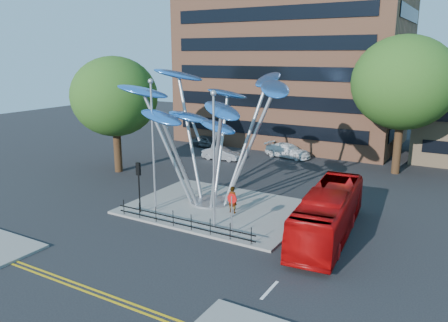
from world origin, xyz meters
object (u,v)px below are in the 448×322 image
Objects in this scene: tree_left at (115,97)px; parked_car_mid at (221,154)px; parked_car_right at (288,151)px; no_entry_sign_island at (232,206)px; tree_right at (404,83)px; traffic_light_island at (139,177)px; street_lamp_left at (153,134)px; leaf_sculpture at (210,108)px; street_lamp_right at (214,147)px; pedestrian at (233,200)px; parked_car_left at (207,141)px; red_bus at (328,213)px.

parked_car_mid is at bearing 55.75° from tree_left.
no_entry_sign_island is at bearing -158.52° from parked_car_right.
parked_car_mid is (-16.16, -3.42, -7.40)m from tree_right.
traffic_light_island is 0.70× the size of parked_car_right.
parked_car_right is (-10.73, 1.00, -7.32)m from tree_right.
tree_left is 18.35m from no_entry_sign_island.
tree_left is at bearing 145.62° from street_lamp_left.
tree_right is 4.94× the size of no_entry_sign_island.
no_entry_sign_island is 21.05m from parked_car_right.
leaf_sculpture is at bearing 134.33° from no_entry_sign_island.
tree_right is 22.49m from street_lamp_left.
leaf_sculpture reaches higher than street_lamp_right.
parked_car_right is (11.27, 13.00, -6.08)m from tree_left.
tree_right is 21.31m from no_entry_sign_island.
pedestrian is 17.75m from parked_car_right.
parked_car_left is at bearing 110.49° from traffic_light_island.
parked_car_left is (-20.66, 1.00, -7.35)m from tree_right.
leaf_sculpture is 4.83m from street_lamp_right.
street_lamp_right is at bearing -157.11° from parked_car_mid.
red_bus is 2.68× the size of parked_car_mid.
traffic_light_island reaches higher than parked_car_left.
pedestrian is (-0.11, 2.53, -4.02)m from street_lamp_right.
traffic_light_island is at bearing -123.69° from tree_right.
tree_right reaches higher than street_lamp_right.
street_lamp_left is 1.79× the size of parked_car_right.
parked_car_mid is (-8.55, 13.05, -0.43)m from pedestrian.
street_lamp_left is 2.27× the size of parked_car_mid.
tree_left is at bearing 164.45° from leaf_sculpture.
tree_left is (-22.00, -12.00, -1.24)m from tree_right.
tree_left reaches higher than no_entry_sign_island.
tree_right is at bearing 28.61° from tree_left.
parked_car_left is (1.34, 13.00, -6.11)m from tree_left.
tree_right reaches higher than pedestrian.
red_bus is at bearing -93.60° from tree_right.
no_entry_sign_island is at bearing -17.87° from street_lamp_right.
tree_left is 16.12m from pedestrian.
tree_left is 1.17× the size of street_lamp_left.
no_entry_sign_island reaches higher than parked_car_left.
no_entry_sign_island is at bearing -45.67° from leaf_sculpture.
street_lamp_left is 6.81m from pedestrian.
leaf_sculpture is 7.71m from no_entry_sign_island.
tree_right is 20.64m from street_lamp_right.
parked_car_mid is at bearing -168.04° from tree_right.
tree_right is at bearing 68.46° from street_lamp_right.
tree_left is 2.55× the size of parked_car_left.
traffic_light_island is at bearing -116.57° from street_lamp_left.
pedestrian is at bearing 171.69° from red_bus.
street_lamp_left is 16.22m from parked_car_mid.
leaf_sculpture is at bearing 124.91° from street_lamp_right.
pedestrian is 0.46× the size of parked_car_left.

